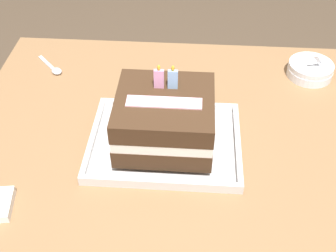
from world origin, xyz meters
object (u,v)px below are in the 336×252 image
Objects in this scene: foil_tray at (165,143)px; serving_spoon_near_tray at (55,69)px; birthday_cake at (165,119)px; bowl_stack at (310,70)px.

foil_tray is 0.43m from serving_spoon_near_tray.
foil_tray is 0.08m from birthday_cake.
foil_tray is 0.49m from bowl_stack.
birthday_cake reaches higher than serving_spoon_near_tray.
serving_spoon_near_tray is at bearing 140.43° from foil_tray.
bowl_stack is 1.21× the size of serving_spoon_near_tray.
bowl_stack reaches higher than foil_tray.
birthday_cake is 0.49m from bowl_stack.
birthday_cake reaches higher than bowl_stack.
foil_tray is at bearing -90.00° from birthday_cake.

